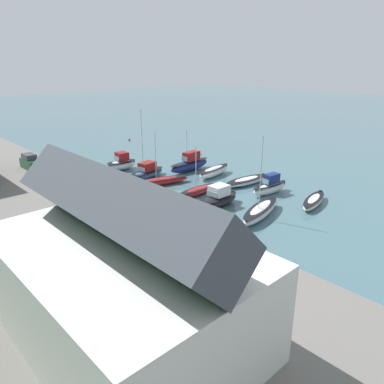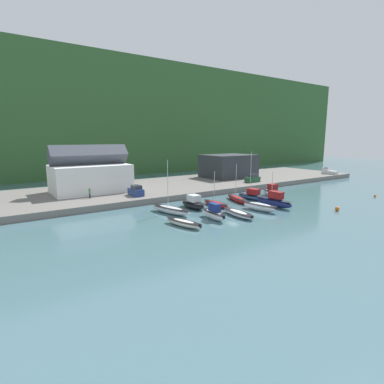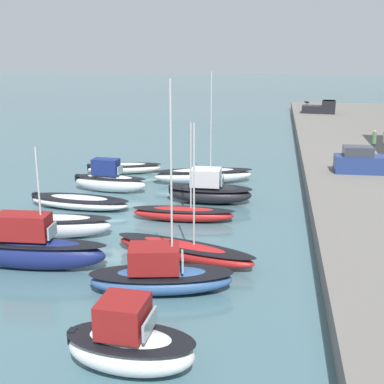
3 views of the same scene
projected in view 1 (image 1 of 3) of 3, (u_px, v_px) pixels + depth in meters
name	position (u px, v px, depth m)	size (l,w,h in m)	color
ground_plane	(216.00, 186.00, 51.88)	(320.00, 320.00, 0.00)	#476B75
quay_promenade	(26.00, 240.00, 35.05)	(125.16, 26.67, 1.23)	slate
harbor_clubhouse	(122.00, 281.00, 21.05)	(16.04, 10.43, 10.19)	white
moored_boat_0	(261.00, 211.00, 41.55)	(4.09, 8.61, 9.20)	silver
moored_boat_1	(217.00, 199.00, 44.48)	(2.49, 6.31, 2.55)	black
moored_boat_2	(199.00, 191.00, 48.42)	(1.72, 6.91, 6.62)	red
moored_boat_3	(161.00, 181.00, 52.13)	(4.18, 8.51, 7.58)	red
moored_boat_4	(146.00, 172.00, 55.04)	(3.55, 7.23, 10.04)	#33568E
moored_boat_5	(121.00, 163.00, 59.18)	(2.73, 5.02, 2.78)	white
moored_boat_6	(314.00, 201.00, 44.93)	(3.34, 6.93, 0.94)	white
moored_boat_7	(270.00, 187.00, 48.58)	(2.03, 6.09, 2.65)	white
moored_boat_8	(247.00, 181.00, 52.40)	(2.89, 7.73, 0.92)	silver
moored_boat_9	(214.00, 171.00, 55.89)	(2.86, 7.14, 1.42)	silver
moored_boat_10	(190.00, 164.00, 58.48)	(2.15, 8.04, 6.54)	navy
parked_car_0	(178.00, 236.00, 32.39)	(1.91, 4.25, 2.16)	navy
parked_car_1	(31.00, 162.00, 55.41)	(4.20, 1.81, 2.16)	#1E4C2D
person_on_quay	(235.00, 287.00, 24.85)	(0.40, 0.40, 2.14)	#232838
mooring_buoy_0	(198.00, 152.00, 68.88)	(0.78, 0.78, 0.78)	orange
mooring_buoy_1	(129.00, 139.00, 80.57)	(0.53, 0.53, 0.53)	orange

